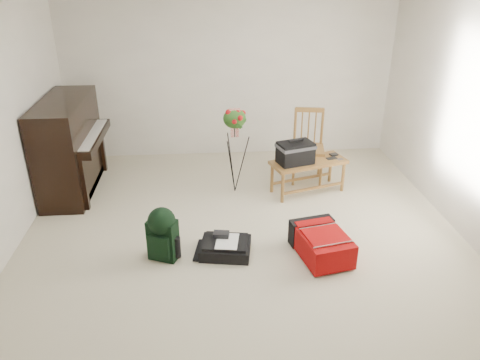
{
  "coord_description": "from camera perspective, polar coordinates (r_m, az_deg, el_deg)",
  "views": [
    {
      "loc": [
        -0.38,
        -4.32,
        2.9
      ],
      "look_at": [
        -0.02,
        0.35,
        0.65
      ],
      "focal_mm": 35.0,
      "sensor_mm": 36.0,
      "label": 1
    }
  ],
  "objects": [
    {
      "name": "ceiling",
      "position": [
        4.36,
        0.67,
        20.42
      ],
      "size": [
        5.0,
        5.5,
        0.01
      ],
      "primitive_type": "cube",
      "color": "white",
      "rests_on": "wall_back"
    },
    {
      "name": "wall_back",
      "position": [
        7.27,
        -1.31,
        12.55
      ],
      "size": [
        5.0,
        0.04,
        2.5
      ],
      "primitive_type": "cube",
      "color": "white",
      "rests_on": "floor"
    },
    {
      "name": "green_backpack",
      "position": [
        4.93,
        -9.45,
        -6.21
      ],
      "size": [
        0.34,
        0.32,
        0.59
      ],
      "rotation": [
        0.0,
        0.0,
        -0.38
      ],
      "color": "black",
      "rests_on": "floor"
    },
    {
      "name": "floor",
      "position": [
        5.22,
        0.53,
        -8.07
      ],
      "size": [
        5.0,
        5.5,
        0.01
      ],
      "primitive_type": "cube",
      "color": "beige",
      "rests_on": "ground"
    },
    {
      "name": "black_duffel",
      "position": [
        5.07,
        -1.79,
        -8.14
      ],
      "size": [
        0.59,
        0.5,
        0.22
      ],
      "rotation": [
        0.0,
        0.0,
        -0.16
      ],
      "color": "black",
      "rests_on": "floor"
    },
    {
      "name": "flower_stand",
      "position": [
        6.15,
        -0.65,
        3.54
      ],
      "size": [
        0.4,
        0.4,
        1.2
      ],
      "rotation": [
        0.0,
        0.0,
        -0.06
      ],
      "color": "black",
      "rests_on": "floor"
    },
    {
      "name": "piano",
      "position": [
        6.61,
        -20.0,
        3.69
      ],
      "size": [
        0.71,
        1.5,
        1.25
      ],
      "color": "black",
      "rests_on": "floor"
    },
    {
      "name": "dining_chair",
      "position": [
        6.61,
        8.22,
        4.04
      ],
      "size": [
        0.51,
        0.51,
        1.01
      ],
      "rotation": [
        0.0,
        0.0,
        -0.17
      ],
      "color": "olive",
      "rests_on": "floor"
    },
    {
      "name": "bench",
      "position": [
        6.19,
        7.17,
        3.12
      ],
      "size": [
        1.08,
        0.68,
        0.77
      ],
      "rotation": [
        0.0,
        0.0,
        0.3
      ],
      "color": "olive",
      "rests_on": "floor"
    },
    {
      "name": "red_suitcase",
      "position": [
        5.09,
        9.79,
        -7.32
      ],
      "size": [
        0.6,
        0.78,
        0.3
      ],
      "rotation": [
        0.0,
        0.0,
        0.21
      ],
      "color": "#AF070A",
      "rests_on": "floor"
    }
  ]
}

